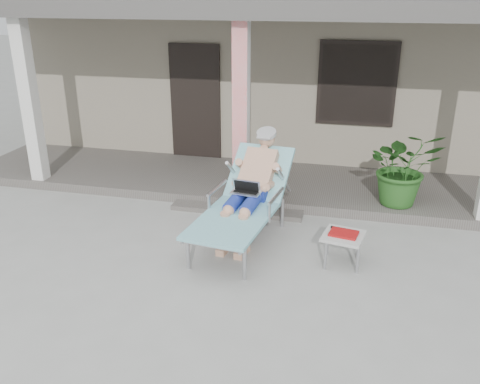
# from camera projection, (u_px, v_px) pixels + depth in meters

# --- Properties ---
(ground) EXTENTS (60.00, 60.00, 0.00)m
(ground) POSITION_uv_depth(u_px,v_px,m) (200.00, 274.00, 6.01)
(ground) COLOR #9E9E99
(ground) RESTS_ON ground
(house) EXTENTS (10.40, 5.40, 3.30)m
(house) POSITION_uv_depth(u_px,v_px,m) (286.00, 61.00, 11.27)
(house) COLOR gray
(house) RESTS_ON ground
(porch_deck) EXTENTS (10.00, 2.00, 0.15)m
(porch_deck) POSITION_uv_depth(u_px,v_px,m) (252.00, 182.00, 8.70)
(porch_deck) COLOR #605B56
(porch_deck) RESTS_ON ground
(porch_overhang) EXTENTS (10.00, 2.30, 2.85)m
(porch_overhang) POSITION_uv_depth(u_px,v_px,m) (253.00, 15.00, 7.64)
(porch_overhang) COLOR silver
(porch_overhang) RESTS_ON porch_deck
(porch_step) EXTENTS (2.00, 0.30, 0.07)m
(porch_step) POSITION_uv_depth(u_px,v_px,m) (237.00, 210.00, 7.67)
(porch_step) COLOR #605B56
(porch_step) RESTS_ON ground
(lounger) EXTENTS (1.09, 2.26, 1.43)m
(lounger) POSITION_uv_depth(u_px,v_px,m) (248.00, 175.00, 6.64)
(lounger) COLOR #B7B7BC
(lounger) RESTS_ON ground
(side_table) EXTENTS (0.55, 0.55, 0.42)m
(side_table) POSITION_uv_depth(u_px,v_px,m) (343.00, 237.00, 6.12)
(side_table) COLOR #B9BAB4
(side_table) RESTS_ON ground
(potted_palm) EXTENTS (1.19, 1.08, 1.15)m
(potted_palm) POSITION_uv_depth(u_px,v_px,m) (403.00, 167.00, 7.42)
(potted_palm) COLOR #26591E
(potted_palm) RESTS_ON porch_deck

